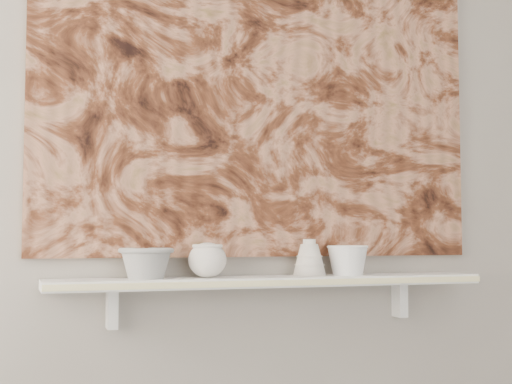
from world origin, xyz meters
name	(u,v)px	position (x,y,z in m)	size (l,w,h in m)	color
wall_back	(263,147)	(0.00, 1.60, 1.35)	(3.60, 3.60, 0.00)	gray
shelf	(273,281)	(0.00, 1.51, 0.92)	(1.40, 0.18, 0.03)	white
shelf_stripe	(284,283)	(0.00, 1.41, 0.92)	(1.40, 0.01, 0.02)	#F3E7A2
bracket_left	(112,309)	(-0.49, 1.57, 0.84)	(0.03, 0.06, 0.12)	white
bracket_right	(400,299)	(0.49, 1.57, 0.84)	(0.03, 0.06, 0.12)	white
painting	(264,89)	(0.00, 1.59, 1.54)	(1.50, 0.03, 1.10)	#5C2E19
house_motif	(387,186)	(0.45, 1.57, 1.23)	(0.09, 0.00, 0.08)	black
bowl_grey	(146,263)	(-0.40, 1.51, 0.98)	(0.16, 0.16, 0.10)	#969694
cup_cream	(207,260)	(-0.21, 1.51, 0.98)	(0.12, 0.12, 0.11)	beige
bell_vessel	(309,257)	(0.12, 1.51, 0.99)	(0.11, 0.11, 0.12)	beige
bowl_white	(348,260)	(0.26, 1.51, 0.98)	(0.14, 0.14, 0.10)	white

